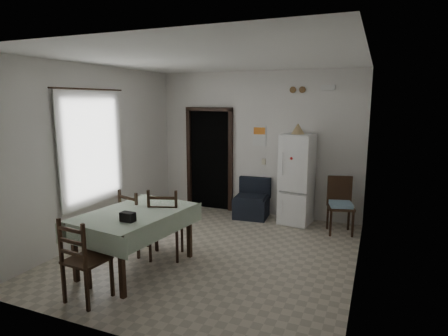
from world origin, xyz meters
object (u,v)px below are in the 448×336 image
fridge (297,179)px  corner_chair (341,206)px  dining_chair_far_left (138,221)px  dining_chair_near_head (87,259)px  navy_seat (251,198)px  dining_table (136,240)px  dining_chair_far_right (166,223)px

fridge → corner_chair: bearing=-9.4°
dining_chair_far_left → dining_chair_near_head: bearing=114.4°
fridge → dining_chair_near_head: size_ratio=1.67×
fridge → navy_seat: (-0.89, 0.00, -0.47)m
corner_chair → dining_table: size_ratio=0.63×
dining_chair_far_left → dining_chair_far_right: bearing=-167.5°
fridge → navy_seat: 1.01m
corner_chair → dining_chair_far_right: 3.09m
dining_chair_far_right → dining_table: bearing=51.3°
dining_chair_far_left → dining_chair_far_right: (0.50, -0.00, 0.04)m
dining_table → dining_chair_near_head: dining_chair_near_head is taller
fridge → dining_chair_near_head: 4.11m
fridge → corner_chair: 0.95m
dining_table → corner_chair: bearing=53.4°
fridge → navy_seat: bearing=-172.2°
navy_seat → corner_chair: bearing=-13.7°
dining_chair_far_right → dining_chair_near_head: bearing=62.9°
fridge → corner_chair: size_ratio=1.72×
fridge → dining_table: fridge is taller
navy_seat → dining_chair_far_right: size_ratio=0.73×
dining_table → dining_chair_far_left: dining_chair_far_left is taller
navy_seat → dining_chair_far_left: dining_chair_far_left is taller
corner_chair → dining_chair_far_left: dining_chair_far_left is taller
corner_chair → dining_chair_far_left: 3.47m
dining_chair_far_right → navy_seat: bearing=-122.1°
dining_table → dining_chair_far_left: (-0.31, 0.50, 0.09)m
navy_seat → dining_table: 2.92m
corner_chair → navy_seat: bearing=156.5°
dining_chair_near_head → corner_chair: bearing=-120.6°
dining_table → dining_chair_far_left: size_ratio=1.58×
dining_table → dining_chair_far_right: size_ratio=1.47×
dining_chair_far_right → corner_chair: bearing=-156.6°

